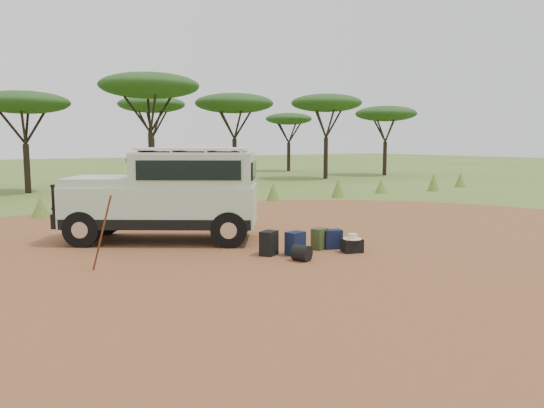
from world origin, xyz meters
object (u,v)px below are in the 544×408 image
safari_vehicle (169,196)px  walking_staff (102,233)px  hard_case (352,246)px  backpack_olive (320,239)px  duffel_navy (333,239)px  backpack_navy (295,244)px  backpack_black (269,243)px

safari_vehicle → walking_staff: 3.18m
safari_vehicle → hard_case: 4.65m
safari_vehicle → backpack_olive: bearing=-14.8°
safari_vehicle → walking_staff: bearing=-101.2°
safari_vehicle → duffel_navy: safari_vehicle is taller
walking_staff → backpack_navy: (3.90, -0.86, -0.48)m
walking_staff → backpack_black: walking_staff is taller
duffel_navy → walking_staff: bearing=-167.1°
backpack_black → backpack_olive: backpack_black is taller
safari_vehicle → backpack_olive: (2.46, -2.86, -0.87)m
safari_vehicle → backpack_black: 3.11m
walking_staff → backpack_black: bearing=-52.3°
backpack_navy → backpack_olive: backpack_navy is taller
backpack_olive → backpack_black: bearing=158.8°
backpack_black → backpack_navy: (0.49, -0.30, -0.01)m
safari_vehicle → walking_staff: safari_vehicle is taller
walking_staff → hard_case: walking_staff is taller
safari_vehicle → hard_case: bearing=-16.7°
walking_staff → hard_case: (5.11, -1.34, -0.58)m
backpack_navy → duffel_navy: (1.13, 0.09, -0.03)m
safari_vehicle → duffel_navy: size_ratio=11.03×
backpack_navy → duffel_navy: backpack_navy is taller
walking_staff → backpack_olive: 4.79m
safari_vehicle → hard_case: (2.85, -3.54, -0.96)m
backpack_navy → backpack_olive: (0.82, 0.20, -0.01)m
backpack_navy → duffel_navy: size_ratio=1.16×
backpack_navy → hard_case: bearing=-33.8°
walking_staff → backpack_navy: 4.02m
backpack_black → duffel_navy: (1.62, -0.20, -0.04)m
duffel_navy → hard_case: (0.08, -0.58, -0.07)m
backpack_black → backpack_navy: 0.58m
walking_staff → backpack_black: size_ratio=2.85×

